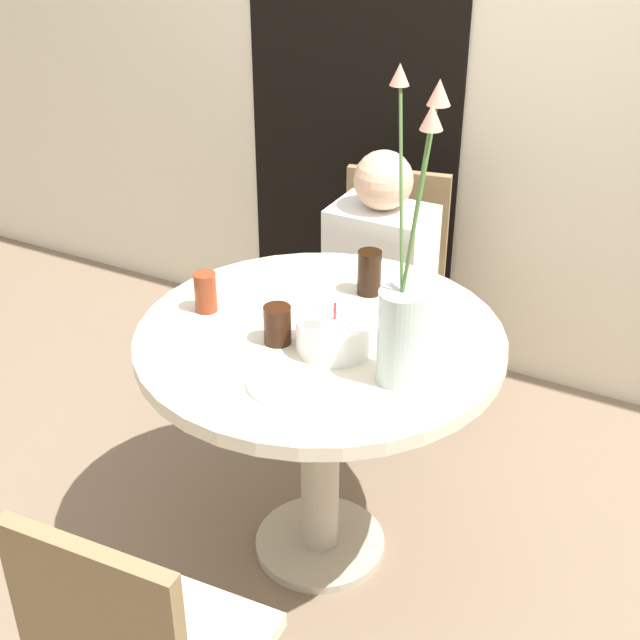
# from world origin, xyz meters

# --- Properties ---
(ground_plane) EXTENTS (16.00, 16.00, 0.00)m
(ground_plane) POSITION_xyz_m (0.00, 0.00, 0.00)
(ground_plane) COLOR #7A6651
(wall_back) EXTENTS (8.00, 0.05, 2.60)m
(wall_back) POSITION_xyz_m (0.00, 1.28, 1.30)
(wall_back) COLOR beige
(wall_back) RESTS_ON ground_plane
(doorway_panel) EXTENTS (0.90, 0.01, 2.05)m
(doorway_panel) POSITION_xyz_m (-0.52, 1.25, 1.02)
(doorway_panel) COLOR black
(doorway_panel) RESTS_ON ground_plane
(dining_table) EXTENTS (1.01, 1.01, 0.78)m
(dining_table) POSITION_xyz_m (0.00, 0.00, 0.63)
(dining_table) COLOR beige
(dining_table) RESTS_ON ground_plane
(chair_far_back) EXTENTS (0.47, 0.47, 0.88)m
(chair_far_back) POSITION_xyz_m (-0.18, 0.88, 0.49)
(chair_far_back) COLOR beige
(chair_far_back) RESTS_ON ground_plane
(birthday_cake) EXTENTS (0.20, 0.20, 0.14)m
(birthday_cake) POSITION_xyz_m (0.07, -0.05, 0.82)
(birthday_cake) COLOR white
(birthday_cake) RESTS_ON dining_table
(flower_vase) EXTENTS (0.18, 0.24, 0.74)m
(flower_vase) POSITION_xyz_m (0.28, -0.09, 0.97)
(flower_vase) COLOR #B2C6C1
(flower_vase) RESTS_ON dining_table
(side_plate) EXTENTS (0.19, 0.19, 0.01)m
(side_plate) POSITION_xyz_m (0.04, -0.26, 0.78)
(side_plate) COLOR white
(side_plate) RESTS_ON dining_table
(drink_glass_0) EXTENTS (0.07, 0.07, 0.13)m
(drink_glass_0) POSITION_xyz_m (0.02, 0.27, 0.85)
(drink_glass_0) COLOR black
(drink_glass_0) RESTS_ON dining_table
(drink_glass_1) EXTENTS (0.06, 0.06, 0.12)m
(drink_glass_1) POSITION_xyz_m (-0.34, -0.04, 0.84)
(drink_glass_1) COLOR maroon
(drink_glass_1) RESTS_ON dining_table
(drink_glass_2) EXTENTS (0.07, 0.07, 0.11)m
(drink_glass_2) POSITION_xyz_m (-0.08, -0.09, 0.83)
(drink_glass_2) COLOR #33190C
(drink_glass_2) RESTS_ON dining_table
(person_woman) EXTENTS (0.34, 0.24, 1.04)m
(person_woman) POSITION_xyz_m (-0.15, 0.73, 0.49)
(person_woman) COLOR #383333
(person_woman) RESTS_ON ground_plane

